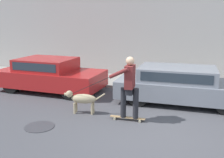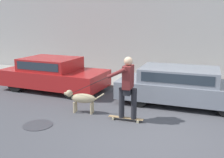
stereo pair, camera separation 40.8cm
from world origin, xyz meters
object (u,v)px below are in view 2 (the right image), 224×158
Objects in this scene: parked_car_1 at (182,86)px; dog at (82,98)px; parked_car_0 at (54,74)px; skateboarder at (128,85)px.

dog is (-2.64, -1.88, -0.16)m from parked_car_1.
skateboarder reaches higher than parked_car_0.
dog is at bearing -39.24° from parked_car_0.
dog is 1.54m from skateboarder.
skateboarder reaches higher than parked_car_1.
parked_car_1 is 2.37m from skateboarder.
parked_car_1 is 1.86× the size of skateboarder.
skateboarder is (3.61, -2.00, 0.38)m from parked_car_0.
dog is at bearing -7.25° from skateboarder.
parked_car_0 is 1.78× the size of skateboarder.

